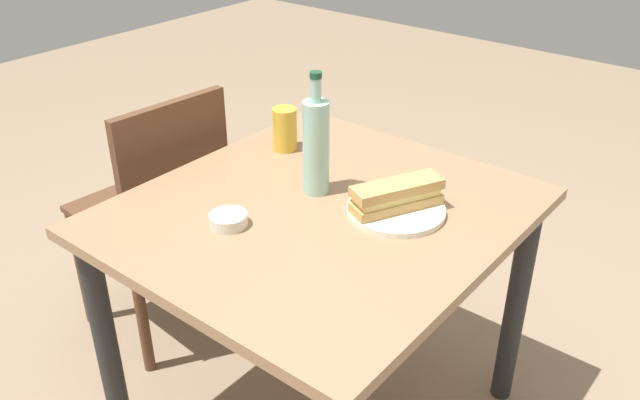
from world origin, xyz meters
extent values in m
cube|color=#997251|center=(0.00, 0.00, 0.71)|extent=(0.96, 0.89, 0.03)
cylinder|color=#262628|center=(0.42, -0.38, 0.35)|extent=(0.06, 0.06, 0.69)
cylinder|color=#262628|center=(-0.42, 0.38, 0.35)|extent=(0.06, 0.06, 0.69)
cylinder|color=#262628|center=(0.42, 0.38, 0.35)|extent=(0.06, 0.06, 0.69)
cube|color=brown|center=(0.00, 0.72, 0.46)|extent=(0.43, 0.43, 0.02)
cube|color=brown|center=(-0.01, 0.54, 0.67)|extent=(0.38, 0.06, 0.40)
cylinder|color=brown|center=(0.19, 0.89, 0.22)|extent=(0.04, 0.04, 0.45)
cylinder|color=brown|center=(-0.17, 0.92, 0.22)|extent=(0.04, 0.04, 0.45)
cylinder|color=brown|center=(0.17, 0.53, 0.22)|extent=(0.04, 0.04, 0.45)
cylinder|color=brown|center=(-0.19, 0.56, 0.22)|extent=(0.04, 0.04, 0.45)
cylinder|color=silver|center=(0.09, -0.16, 0.73)|extent=(0.24, 0.24, 0.01)
cube|color=tan|center=(0.09, -0.16, 0.75)|extent=(0.24, 0.16, 0.02)
cube|color=#DBC66B|center=(0.09, -0.16, 0.77)|extent=(0.22, 0.15, 0.02)
cube|color=tan|center=(0.09, -0.16, 0.79)|extent=(0.24, 0.16, 0.02)
cube|color=silver|center=(0.15, -0.14, 0.74)|extent=(0.09, 0.07, 0.00)
cube|color=#59331E|center=(0.08, -0.09, 0.74)|extent=(0.07, 0.05, 0.01)
cylinder|color=#99C6B7|center=(0.06, 0.06, 0.84)|extent=(0.07, 0.07, 0.24)
cylinder|color=#99C6B7|center=(0.06, 0.06, 0.99)|extent=(0.03, 0.03, 0.06)
cylinder|color=#19472D|center=(0.06, 0.06, 1.03)|extent=(0.03, 0.03, 0.02)
cylinder|color=gold|center=(0.20, 0.29, 0.78)|extent=(0.07, 0.07, 0.13)
cylinder|color=silver|center=(-0.20, 0.11, 0.74)|extent=(0.09, 0.09, 0.03)
camera|label=1|loc=(-1.12, -0.90, 1.54)|focal=37.48mm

